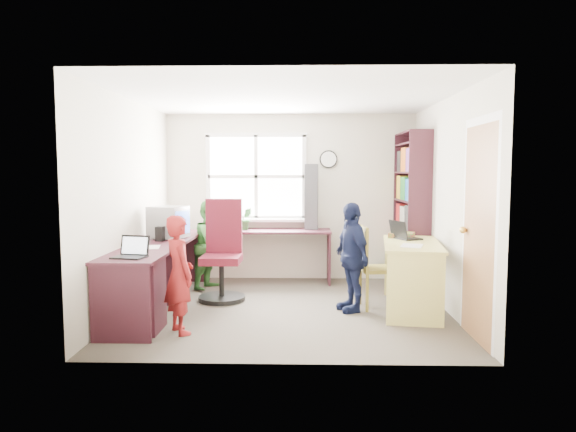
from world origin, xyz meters
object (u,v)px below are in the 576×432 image
(cd_tower, at_px, (311,197))
(laptop_left, at_px, (132,252))
(l_desk, at_px, (167,274))
(person_green, at_px, (211,245))
(laptop_right, at_px, (403,235))
(potted_plant, at_px, (246,219))
(person_red, at_px, (179,274))
(crt_monitor, at_px, (168,222))
(bookshelf, at_px, (411,214))
(person_navy, at_px, (351,257))
(swivel_chair, at_px, (223,256))
(wooden_chair, at_px, (373,264))
(right_desk, at_px, (412,261))

(cd_tower, bearing_deg, laptop_left, -121.93)
(l_desk, height_order, person_green, person_green)
(l_desk, relative_size, person_green, 2.49)
(laptop_right, distance_m, potted_plant, 2.29)
(laptop_left, distance_m, laptop_right, 3.10)
(person_red, bearing_deg, crt_monitor, -15.33)
(laptop_right, bearing_deg, bookshelf, -41.17)
(bookshelf, xyz_separation_m, potted_plant, (-2.27, 0.24, -0.10))
(l_desk, height_order, person_red, person_red)
(person_navy, bearing_deg, laptop_left, -87.59)
(cd_tower, bearing_deg, potted_plant, -171.14)
(potted_plant, relative_size, person_red, 0.27)
(laptop_left, distance_m, person_red, 0.50)
(person_red, xyz_separation_m, person_navy, (1.75, 0.84, 0.04))
(l_desk, relative_size, laptop_left, 8.66)
(swivel_chair, bearing_deg, bookshelf, 17.54)
(bookshelf, relative_size, laptop_right, 5.17)
(wooden_chair, bearing_deg, laptop_right, 23.61)
(crt_monitor, bearing_deg, potted_plant, 66.99)
(right_desk, bearing_deg, bookshelf, 87.00)
(bookshelf, distance_m, swivel_chair, 2.61)
(swivel_chair, bearing_deg, wooden_chair, -10.92)
(swivel_chair, bearing_deg, potted_plant, 80.02)
(laptop_right, height_order, cd_tower, cd_tower)
(cd_tower, distance_m, person_red, 2.81)
(bookshelf, bearing_deg, wooden_chair, -120.98)
(wooden_chair, height_order, person_green, person_green)
(wooden_chair, bearing_deg, person_green, 148.89)
(laptop_left, bearing_deg, person_green, 88.91)
(l_desk, height_order, person_navy, person_navy)
(swivel_chair, bearing_deg, person_red, -98.30)
(wooden_chair, relative_size, person_navy, 0.77)
(right_desk, xyz_separation_m, person_green, (-2.47, 1.02, 0.03))
(right_desk, xyz_separation_m, swivel_chair, (-2.22, 0.45, -0.03))
(l_desk, relative_size, potted_plant, 9.49)
(laptop_left, bearing_deg, potted_plant, 81.25)
(laptop_right, xyz_separation_m, person_green, (-2.42, 0.73, -0.23))
(wooden_chair, bearing_deg, cd_tower, 109.40)
(potted_plant, bearing_deg, right_desk, -35.00)
(bookshelf, distance_m, person_navy, 1.60)
(potted_plant, xyz_separation_m, person_green, (-0.43, -0.40, -0.31))
(l_desk, xyz_separation_m, bookshelf, (2.96, 1.47, 0.55))
(bookshelf, height_order, swivel_chair, bookshelf)
(swivel_chair, distance_m, laptop_right, 2.21)
(person_navy, bearing_deg, cd_tower, 175.92)
(l_desk, height_order, wooden_chair, wooden_chair)
(person_green, bearing_deg, swivel_chair, -134.35)
(wooden_chair, bearing_deg, l_desk, -177.22)
(laptop_right, relative_size, potted_plant, 1.31)
(person_red, height_order, person_green, person_green)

